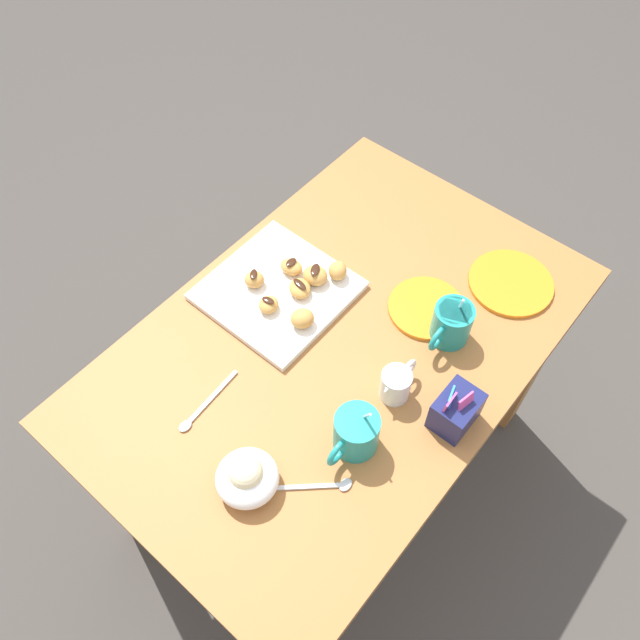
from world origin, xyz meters
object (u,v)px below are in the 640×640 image
Objects in this scene: cream_pitcher_white at (396,383)px; pastry_plate_square at (278,291)px; saucer_orange_right at (426,308)px; beignet_1 at (302,318)px; beignet_6 at (338,271)px; beignet_2 at (269,305)px; saucer_orange_left at (511,283)px; beignet_5 at (315,275)px; beignet_3 at (300,288)px; sugar_caddy at (455,412)px; ice_cream_bowl at (247,477)px; beignet_0 at (254,279)px; coffee_mug_teal_right at (355,432)px; dining_table at (337,372)px; beignet_4 at (291,267)px; coffee_mug_teal_left at (451,323)px.

pastry_plate_square is at bearing -95.91° from cream_pitcher_white.
cream_pitcher_white is 0.22m from saucer_orange_right.
beignet_1 is at bearing -39.66° from saucer_orange_right.
pastry_plate_square is at bearing -35.60° from beignet_6.
pastry_plate_square is 0.06m from beignet_2.
saucer_orange_left is 3.45× the size of beignet_5.
beignet_2 is at bearing -16.43° from beignet_3.
sugar_caddy is (0.02, 0.46, 0.03)m from pastry_plate_square.
saucer_orange_right is 3.33× the size of beignet_1.
beignet_5 reaches higher than saucer_orange_right.
pastry_plate_square is 0.14m from beignet_6.
beignet_2 is at bearing -143.09° from ice_cream_bowl.
saucer_orange_left is at bearing 144.23° from beignet_1.
beignet_1 is (0.21, -0.17, 0.03)m from saucer_orange_right.
ice_cream_bowl is (0.36, 0.25, 0.03)m from pastry_plate_square.
pastry_plate_square reaches higher than saucer_orange_right.
pastry_plate_square is 1.53× the size of saucer_orange_left.
ice_cream_bowl reaches higher than beignet_1.
beignet_2 is at bearing 23.85° from pastry_plate_square.
cream_pitcher_white reaches higher than beignet_1.
beignet_0 is (0.20, -0.32, 0.03)m from saucer_orange_right.
beignet_0 is at bearing -62.75° from beignet_3.
beignet_2 is (-0.12, -0.33, -0.02)m from coffee_mug_teal_right.
pastry_plate_square is at bearing -93.32° from dining_table.
beignet_1 reaches higher than beignet_3.
dining_table is 21.77× the size of beignet_1.
beignet_6 reaches higher than beignet_5.
beignet_3 is 0.06m from beignet_4.
beignet_4 is 0.97× the size of beignet_5.
cream_pitcher_white reaches higher than beignet_5.
beignet_6 is at bearing 158.61° from beignet_3.
coffee_mug_teal_right is 0.35m from beignet_2.
coffee_mug_teal_right is 0.52m from saucer_orange_left.
ice_cream_bowl is at bearing -2.57° from saucer_orange_right.
beignet_4 is 1.14× the size of beignet_6.
coffee_mug_teal_right reaches higher than beignet_5.
coffee_mug_teal_right is 3.08× the size of beignet_6.
beignet_1 is 0.12m from beignet_5.
pastry_plate_square is 2.02× the size of coffee_mug_teal_right.
beignet_5 reaches higher than pastry_plate_square.
beignet_1 reaches higher than beignet_0.
cream_pitcher_white is 0.56× the size of saucer_orange_left.
saucer_orange_right is at bearing 123.04° from beignet_3.
sugar_caddy is 0.36m from beignet_1.
beignet_1 is 1.08× the size of beignet_6.
cream_pitcher_white is at bearing -5.42° from saucer_orange_left.
coffee_mug_teal_left is at bearing 112.46° from pastry_plate_square.
dining_table is 0.25m from saucer_orange_right.
beignet_1 reaches higher than saucer_orange_left.
sugar_caddy is at bearing 99.67° from cream_pitcher_white.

